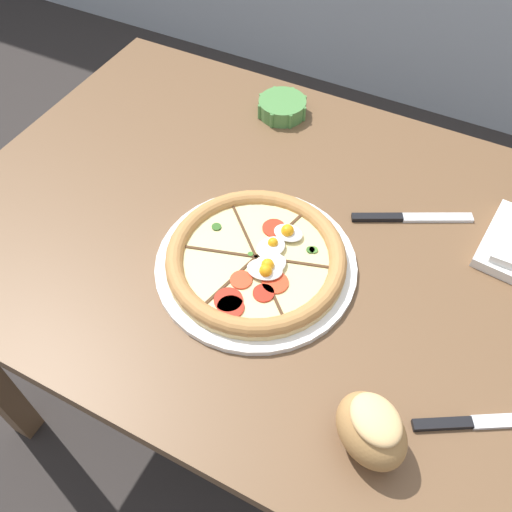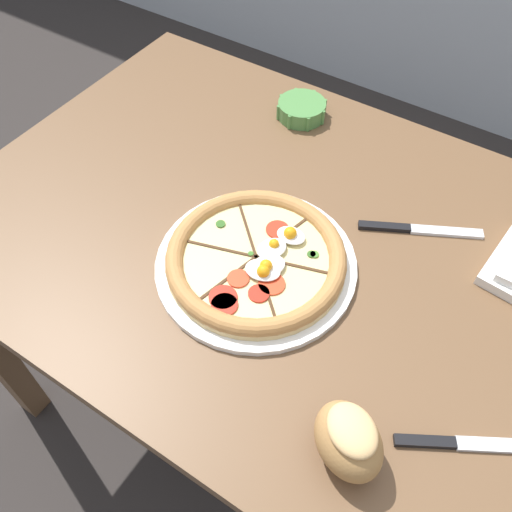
# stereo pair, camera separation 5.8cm
# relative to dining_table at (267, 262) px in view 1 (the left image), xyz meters

# --- Properties ---
(ground_plane) EXTENTS (12.00, 12.00, 0.00)m
(ground_plane) POSITION_rel_dining_table_xyz_m (0.00, 0.00, -0.65)
(ground_plane) COLOR #2D2826
(dining_table) EXTENTS (1.21, 0.88, 0.75)m
(dining_table) POSITION_rel_dining_table_xyz_m (0.00, 0.00, 0.00)
(dining_table) COLOR brown
(dining_table) RESTS_ON ground_plane
(pizza) EXTENTS (0.36, 0.36, 0.05)m
(pizza) POSITION_rel_dining_table_xyz_m (0.02, -0.09, 0.13)
(pizza) COLOR white
(pizza) RESTS_ON dining_table
(ramekin_bowl) EXTENTS (0.12, 0.12, 0.04)m
(ramekin_bowl) POSITION_rel_dining_table_xyz_m (-0.12, 0.32, 0.13)
(ramekin_bowl) COLOR #4C8442
(ramekin_bowl) RESTS_ON dining_table
(bread_piece_near) EXTENTS (0.14, 0.13, 0.10)m
(bread_piece_near) POSITION_rel_dining_table_xyz_m (0.30, -0.30, 0.16)
(bread_piece_near) COLOR #B27F47
(bread_piece_near) RESTS_ON dining_table
(knife_main) EXTENTS (0.21, 0.12, 0.01)m
(knife_main) POSITION_rel_dining_table_xyz_m (0.23, 0.14, 0.11)
(knife_main) COLOR silver
(knife_main) RESTS_ON dining_table
(knife_spare) EXTENTS (0.19, 0.12, 0.01)m
(knife_spare) POSITION_rel_dining_table_xyz_m (0.44, -0.20, 0.11)
(knife_spare) COLOR silver
(knife_spare) RESTS_ON dining_table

